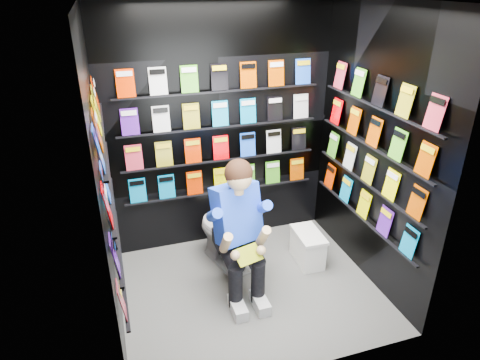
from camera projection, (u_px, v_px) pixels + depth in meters
name	position (u px, v px, depth m)	size (l,w,h in m)	color
floor	(250.00, 290.00, 4.15)	(2.40, 2.40, 0.00)	#5B5B59
ceiling	(253.00, 0.00, 3.04)	(2.40, 2.40, 0.00)	white
wall_back	(220.00, 130.00, 4.45)	(2.40, 0.04, 2.60)	black
wall_front	(302.00, 227.00, 2.73)	(2.40, 0.04, 2.60)	black
wall_left	(103.00, 187.00, 3.26)	(0.04, 2.00, 2.60)	black
wall_right	(374.00, 151.00, 3.93)	(0.04, 2.00, 2.60)	black
comics_back	(221.00, 131.00, 4.43)	(2.10, 0.06, 1.37)	#E33000
comics_left	(107.00, 185.00, 3.27)	(0.06, 1.70, 1.37)	#E33000
comics_right	(372.00, 151.00, 3.91)	(0.06, 1.70, 1.37)	#E33000
toilet	(225.00, 232.00, 4.41)	(0.42, 0.75, 0.73)	white
longbox	(308.00, 248.00, 4.51)	(0.23, 0.42, 0.32)	white
longbox_lid	(309.00, 234.00, 4.43)	(0.25, 0.44, 0.03)	white
reader	(236.00, 214.00, 3.90)	(0.56, 0.81, 1.50)	blue
held_comic	(248.00, 255.00, 3.69)	(0.24, 0.01, 0.16)	green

